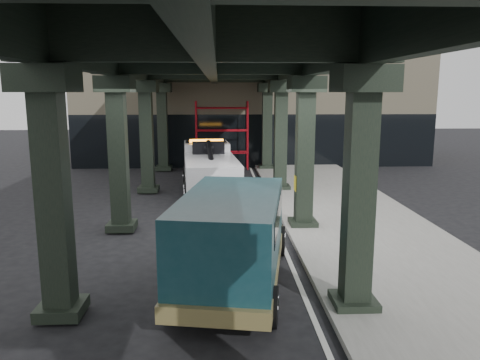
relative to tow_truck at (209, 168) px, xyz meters
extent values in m
plane|color=black|center=(0.63, -7.46, -1.19)|extent=(90.00, 90.00, 0.00)
cube|color=gray|center=(5.13, -5.46, -1.12)|extent=(5.00, 40.00, 0.15)
cube|color=silver|center=(2.33, -5.46, -1.18)|extent=(0.12, 38.00, 0.01)
cube|color=black|center=(3.23, -11.46, 1.31)|extent=(0.55, 0.55, 5.00)
cube|color=black|center=(3.23, -11.46, 3.56)|extent=(1.10, 1.10, 0.50)
cube|color=black|center=(3.23, -11.46, -1.01)|extent=(0.90, 0.90, 0.24)
cube|color=black|center=(3.23, -5.46, 1.31)|extent=(0.55, 0.55, 5.00)
cube|color=black|center=(3.23, -5.46, 3.56)|extent=(1.10, 1.10, 0.50)
cube|color=black|center=(3.23, -5.46, -1.01)|extent=(0.90, 0.90, 0.24)
cube|color=black|center=(3.23, 0.54, 1.31)|extent=(0.55, 0.55, 5.00)
cube|color=black|center=(3.23, 0.54, 3.56)|extent=(1.10, 1.10, 0.50)
cube|color=black|center=(3.23, 0.54, -1.01)|extent=(0.90, 0.90, 0.24)
cube|color=black|center=(3.23, 6.54, 1.31)|extent=(0.55, 0.55, 5.00)
cube|color=black|center=(3.23, 6.54, 3.56)|extent=(1.10, 1.10, 0.50)
cube|color=black|center=(3.23, 6.54, -1.01)|extent=(0.90, 0.90, 0.24)
cube|color=black|center=(-2.77, -11.46, 1.31)|extent=(0.55, 0.55, 5.00)
cube|color=black|center=(-2.77, -11.46, 3.56)|extent=(1.10, 1.10, 0.50)
cube|color=black|center=(-2.77, -11.46, -1.01)|extent=(0.90, 0.90, 0.24)
cube|color=black|center=(-2.77, -5.46, 1.31)|extent=(0.55, 0.55, 5.00)
cube|color=black|center=(-2.77, -5.46, 3.56)|extent=(1.10, 1.10, 0.50)
cube|color=black|center=(-2.77, -5.46, -1.01)|extent=(0.90, 0.90, 0.24)
cube|color=black|center=(-2.77, 0.54, 1.31)|extent=(0.55, 0.55, 5.00)
cube|color=black|center=(-2.77, 0.54, 3.56)|extent=(1.10, 1.10, 0.50)
cube|color=black|center=(-2.77, 0.54, -1.01)|extent=(0.90, 0.90, 0.24)
cube|color=black|center=(-2.77, 6.54, 1.31)|extent=(0.55, 0.55, 5.00)
cube|color=black|center=(-2.77, 6.54, 3.56)|extent=(1.10, 1.10, 0.50)
cube|color=black|center=(-2.77, 6.54, -1.01)|extent=(0.90, 0.90, 0.24)
cube|color=black|center=(3.23, -5.46, 4.36)|extent=(0.35, 32.00, 1.10)
cube|color=black|center=(-2.77, -5.46, 4.36)|extent=(0.35, 32.00, 1.10)
cube|color=black|center=(0.23, -5.46, 4.36)|extent=(0.35, 32.00, 1.10)
cube|color=black|center=(0.23, -5.46, 5.06)|extent=(7.40, 32.00, 0.30)
cube|color=#C6B793|center=(2.63, 12.54, 2.81)|extent=(22.00, 10.00, 8.00)
cylinder|color=#B60E1A|center=(-0.87, 7.44, 0.81)|extent=(0.08, 0.08, 4.00)
cylinder|color=#B60E1A|center=(-0.87, 6.64, 0.81)|extent=(0.08, 0.08, 4.00)
cylinder|color=#B60E1A|center=(2.13, 7.44, 0.81)|extent=(0.08, 0.08, 4.00)
cylinder|color=#B60E1A|center=(2.13, 6.64, 0.81)|extent=(0.08, 0.08, 4.00)
cylinder|color=#B60E1A|center=(0.63, 7.44, -0.19)|extent=(3.00, 0.08, 0.08)
cylinder|color=#B60E1A|center=(0.63, 7.44, 1.11)|extent=(3.00, 0.08, 0.08)
cylinder|color=#B60E1A|center=(0.63, 7.44, 2.41)|extent=(3.00, 0.08, 0.08)
cube|color=black|center=(0.04, -0.46, -0.57)|extent=(1.44, 6.66, 0.22)
cube|color=white|center=(-0.15, 1.78, 0.18)|extent=(2.24, 2.28, 1.59)
cube|color=white|center=(-0.23, 2.70, -0.27)|extent=(2.12, 0.79, 0.79)
cube|color=black|center=(-0.17, 2.00, 0.62)|extent=(2.03, 1.31, 0.75)
cube|color=white|center=(0.12, -1.47, 0.00)|extent=(2.48, 4.57, 1.23)
cube|color=orange|center=(-0.14, 1.61, 1.06)|extent=(1.60, 0.38, 0.14)
cube|color=black|center=(-0.02, 0.29, 0.88)|extent=(1.45, 0.65, 0.53)
cylinder|color=black|center=(0.11, -1.29, 0.66)|extent=(0.47, 3.09, 1.18)
cube|color=black|center=(0.31, -3.71, -0.88)|extent=(0.37, 1.25, 0.16)
cube|color=black|center=(0.37, -4.32, -0.93)|extent=(1.42, 0.34, 0.16)
cylinder|color=black|center=(-1.14, 1.96, -0.71)|extent=(0.39, 0.99, 0.97)
cylinder|color=silver|center=(-1.14, 1.96, -0.71)|extent=(0.39, 0.56, 0.53)
cylinder|color=black|center=(0.79, 2.13, -0.71)|extent=(0.39, 0.99, 0.97)
cylinder|color=silver|center=(0.79, 2.13, -0.71)|extent=(0.39, 0.56, 0.53)
cylinder|color=black|center=(-0.89, -0.93, -0.71)|extent=(0.39, 0.99, 0.97)
cylinder|color=silver|center=(-0.89, -0.93, -0.71)|extent=(0.39, 0.56, 0.53)
cylinder|color=black|center=(1.04, -0.77, -0.71)|extent=(0.39, 0.99, 0.97)
cylinder|color=silver|center=(1.04, -0.77, -0.71)|extent=(0.39, 0.56, 0.53)
cylinder|color=black|center=(-0.80, -2.08, -0.71)|extent=(0.39, 0.99, 0.97)
cylinder|color=silver|center=(-0.80, -2.08, -0.71)|extent=(0.39, 0.56, 0.53)
cylinder|color=black|center=(1.13, -1.91, -0.71)|extent=(0.39, 0.99, 0.97)
cylinder|color=silver|center=(1.13, -1.91, -0.71)|extent=(0.39, 0.56, 0.53)
cube|color=#123A42|center=(1.17, -7.77, -0.26)|extent=(2.17, 1.41, 0.88)
cube|color=#123A42|center=(0.71, -10.43, 0.14)|extent=(2.79, 4.71, 1.92)
cube|color=olive|center=(0.78, -10.04, -0.65)|extent=(3.01, 5.78, 0.34)
cube|color=black|center=(1.10, -8.16, 0.53)|extent=(1.96, 0.74, 0.82)
cube|color=black|center=(0.76, -10.14, 0.63)|extent=(2.67, 3.84, 0.54)
cube|color=silver|center=(1.26, -7.26, -0.65)|extent=(1.96, 0.45, 0.29)
cylinder|color=black|center=(0.20, -7.65, -0.78)|extent=(0.41, 0.86, 0.83)
cylinder|color=silver|center=(0.20, -7.65, -0.78)|extent=(0.39, 0.50, 0.45)
cylinder|color=black|center=(2.13, -7.99, -0.78)|extent=(0.41, 0.86, 0.83)
cylinder|color=silver|center=(2.13, -7.99, -0.78)|extent=(0.39, 0.50, 0.45)
cylinder|color=black|center=(-0.51, -11.72, -0.78)|extent=(0.41, 0.86, 0.83)
cylinder|color=silver|center=(-0.51, -11.72, -0.78)|extent=(0.39, 0.50, 0.45)
cylinder|color=black|center=(1.43, -12.05, -0.78)|extent=(0.41, 0.86, 0.83)
cylinder|color=silver|center=(1.43, -12.05, -0.78)|extent=(0.39, 0.50, 0.45)
camera|label=1|loc=(0.45, -20.45, 3.31)|focal=35.00mm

